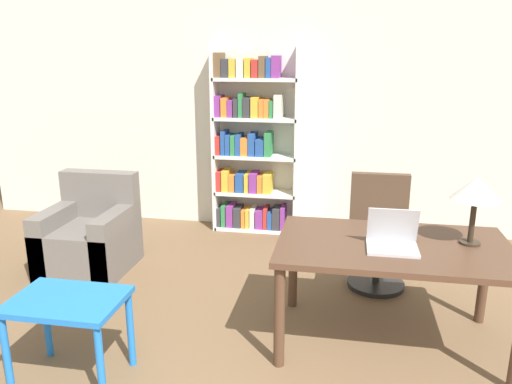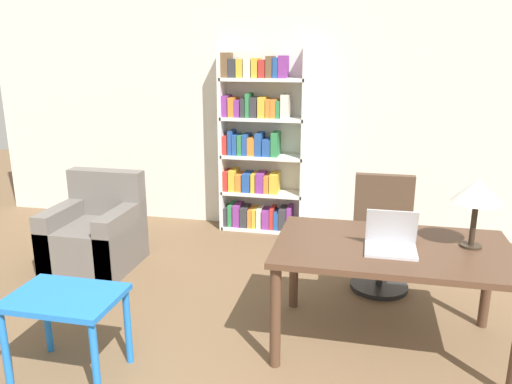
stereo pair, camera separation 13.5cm
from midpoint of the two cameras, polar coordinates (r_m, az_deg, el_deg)
name	(u,v)px [view 2 (the right image)]	position (r m, az deg, el deg)	size (l,w,h in m)	color
wall_back	(328,109)	(5.49, 8.94, 9.31)	(8.00, 0.06, 2.70)	silver
desk	(392,259)	(3.42, 16.36, -7.31)	(1.52, 0.92, 0.72)	#4C3323
laptop	(391,242)	(3.29, 16.31, -5.49)	(0.32, 0.25, 0.26)	#B2B2B7
table_lamp	(477,192)	(3.44, 25.01, -0.05)	(0.31, 0.31, 0.45)	#2D2319
office_chair	(382,235)	(4.35, 15.07, -4.79)	(0.52, 0.52, 0.94)	black
side_table_blue	(66,308)	(3.25, -19.78, -12.42)	(0.65, 0.47, 0.54)	blue
armchair	(96,236)	(4.86, -17.08, -4.85)	(0.73, 0.75, 0.86)	#66605B
bookshelf	(258,147)	(5.46, 0.91, 5.17)	(0.93, 0.28, 2.06)	white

